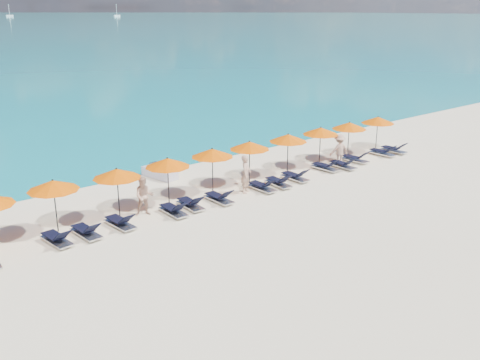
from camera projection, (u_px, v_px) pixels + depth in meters
ground at (284, 223)px, 23.04m from camera, size 1400.00×1400.00×0.00m
sailboat_near at (10, 15)px, 541.12m from camera, size 6.86×2.29×12.58m
sailboat_far at (117, 15)px, 551.46m from camera, size 6.71×2.24×12.30m
jetski at (160, 172)px, 29.08m from camera, size 1.17×2.26×0.77m
beachgoer_a at (246, 174)px, 26.54m from camera, size 0.85×0.79×1.94m
beachgoer_b at (144, 196)px, 23.67m from camera, size 0.99×0.84×1.77m
beachgoer_c at (339, 150)px, 31.24m from camera, size 1.30×0.86×1.84m
umbrella_2 at (53, 185)px, 21.56m from camera, size 2.10×2.10×2.28m
umbrella_3 at (117, 173)px, 23.11m from camera, size 2.10×2.10×2.28m
umbrella_4 at (167, 163)px, 24.73m from camera, size 2.10×2.10×2.28m
umbrella_5 at (212, 153)px, 26.39m from camera, size 2.10×2.10×2.28m
umbrella_6 at (250, 145)px, 27.79m from camera, size 2.10×2.10×2.28m
umbrella_7 at (288, 138)px, 29.39m from camera, size 2.10×2.10×2.28m
umbrella_8 at (321, 131)px, 31.05m from camera, size 2.10×2.10×2.28m
umbrella_9 at (349, 126)px, 32.43m from camera, size 2.10×2.10×2.28m
umbrella_10 at (378, 120)px, 34.06m from camera, size 2.10×2.10×2.28m
lounger_3 at (57, 239)px, 20.91m from camera, size 0.79×1.75×0.66m
lounger_4 at (86, 231)px, 21.59m from camera, size 0.74×1.74×0.66m
lounger_5 at (120, 222)px, 22.52m from camera, size 0.75×1.74×0.66m
lounger_6 at (174, 210)px, 23.87m from camera, size 0.66×1.71×0.66m
lounger_7 at (191, 204)px, 24.64m from camera, size 0.72×1.73×0.66m
lounger_8 at (219, 198)px, 25.42m from camera, size 0.64×1.71×0.66m
lounger_9 at (262, 186)px, 27.03m from camera, size 0.64×1.71×0.66m
lounger_10 at (278, 182)px, 27.69m from camera, size 0.78×1.75×0.66m
lounger_11 at (295, 176)px, 28.63m from camera, size 0.64×1.71×0.66m
lounger_12 at (325, 167)px, 30.39m from camera, size 0.73×1.74×0.66m
lounger_13 at (343, 164)px, 30.79m from camera, size 0.66×1.71×0.66m
lounger_14 at (355, 158)px, 32.01m from camera, size 0.76×1.74×0.66m
lounger_15 at (383, 152)px, 33.42m from camera, size 0.71×1.73×0.66m
lounger_16 at (394, 149)px, 34.09m from camera, size 0.68×1.72×0.66m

